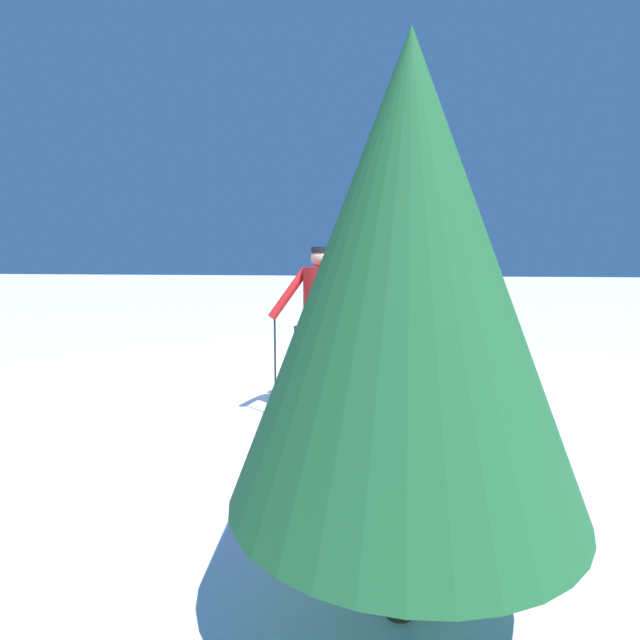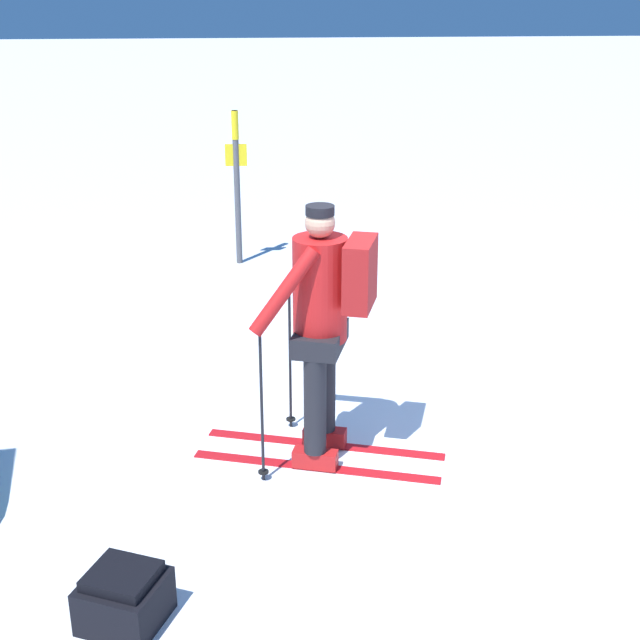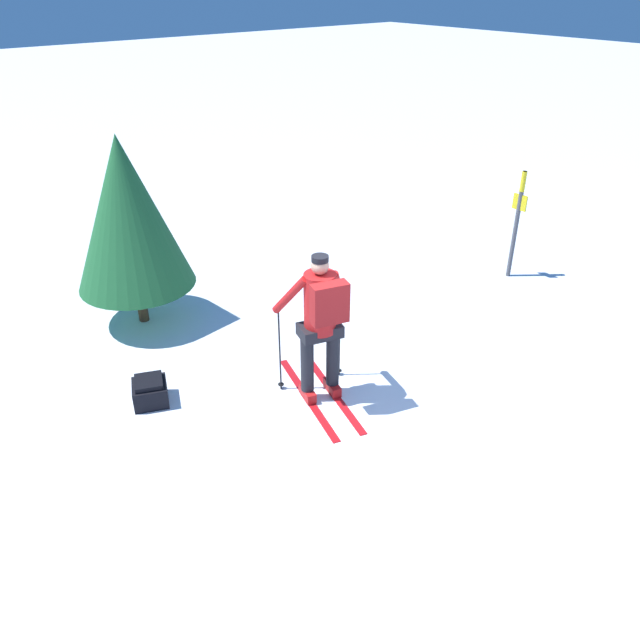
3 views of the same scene
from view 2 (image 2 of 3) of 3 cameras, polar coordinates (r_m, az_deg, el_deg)
ground_plane at (r=6.43m, az=6.68°, el=-7.82°), size 80.00×80.00×0.00m
skier at (r=5.77m, az=0.26°, el=0.25°), size 1.74×0.96×1.78m
dropped_backpack at (r=4.87m, az=-12.43°, el=-16.96°), size 0.51×0.51×0.31m
trail_marker at (r=10.01m, az=-5.36°, el=9.28°), size 0.24×0.08×1.72m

